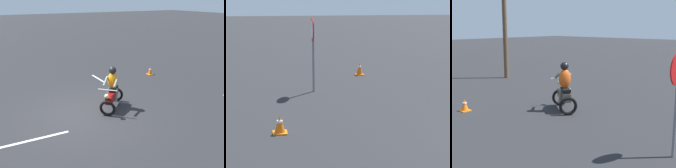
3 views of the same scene
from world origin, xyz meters
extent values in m
torus|color=black|center=(8.31, 9.83, 0.30)|extent=(0.55, 0.43, 0.60)
torus|color=black|center=(7.56, 8.77, 0.30)|extent=(0.55, 0.43, 0.60)
cube|color=#4C4742|center=(7.94, 9.30, 0.52)|extent=(0.84, 1.03, 0.28)
cube|color=black|center=(7.81, 9.12, 0.74)|extent=(0.54, 0.61, 0.10)
cylinder|color=silver|center=(8.28, 9.78, 1.00)|extent=(0.59, 0.44, 0.04)
sphere|color=#F2E08C|center=(8.36, 9.89, 0.82)|extent=(0.22, 0.22, 0.16)
ellipsoid|color=#EA5919|center=(7.87, 9.20, 1.10)|extent=(0.49, 0.46, 0.64)
cylinder|color=slate|center=(8.20, 9.33, 1.15)|extent=(0.39, 0.50, 0.27)
cylinder|color=slate|center=(7.88, 9.56, 1.15)|extent=(0.39, 0.50, 0.27)
cylinder|color=slate|center=(7.99, 9.13, 0.52)|extent=(0.24, 0.27, 0.51)
cylinder|color=slate|center=(7.76, 9.30, 0.52)|extent=(0.24, 0.27, 0.51)
sphere|color=black|center=(7.89, 9.23, 1.52)|extent=(0.39, 0.39, 0.28)
cylinder|color=slate|center=(6.70, 4.92, 1.10)|extent=(0.07, 0.07, 2.20)
cube|color=orange|center=(5.58, 11.66, 0.01)|extent=(0.32, 0.32, 0.03)
cone|color=orange|center=(5.58, 11.66, 0.22)|extent=(0.24, 0.24, 0.38)
cylinder|color=white|center=(5.58, 11.66, 0.28)|extent=(0.13, 0.13, 0.05)
camera|label=1|loc=(2.37, 6.83, 3.99)|focal=35.00mm
camera|label=2|loc=(-6.76, 6.37, 2.98)|focal=70.00mm
camera|label=3|loc=(0.35, 2.35, 2.86)|focal=50.00mm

